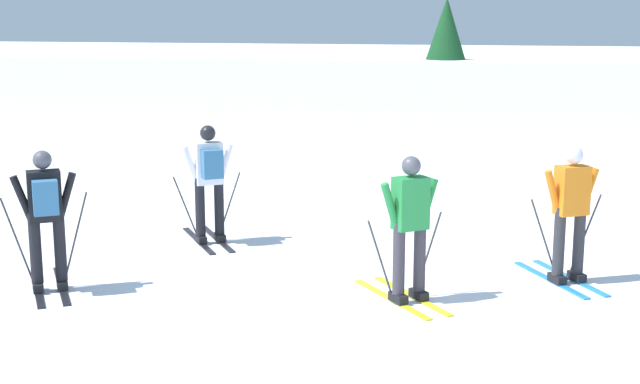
# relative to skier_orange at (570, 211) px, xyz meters

# --- Properties ---
(ground_plane) EXTENTS (120.00, 120.00, 0.00)m
(ground_plane) POSITION_rel_skier_orange_xyz_m (-2.08, -3.29, -0.92)
(ground_plane) COLOR white
(far_snow_ridge) EXTENTS (80.00, 9.79, 2.04)m
(far_snow_ridge) POSITION_rel_skier_orange_xyz_m (-2.08, 15.67, 0.10)
(far_snow_ridge) COLOR white
(far_snow_ridge) RESTS_ON ground
(skier_orange) EXTENTS (1.09, 1.58, 1.71)m
(skier_orange) POSITION_rel_skier_orange_xyz_m (0.00, 0.00, 0.00)
(skier_orange) COLOR #237AC6
(skier_orange) RESTS_ON ground
(skier_green) EXTENTS (1.27, 1.49, 1.71)m
(skier_green) POSITION_rel_skier_orange_xyz_m (-1.86, -1.09, -0.00)
(skier_green) COLOR gold
(skier_green) RESTS_ON ground
(skier_white) EXTENTS (1.17, 1.55, 1.71)m
(skier_white) POSITION_rel_skier_orange_xyz_m (-4.89, 0.99, 0.04)
(skier_white) COLOR black
(skier_white) RESTS_ON ground
(skier_black) EXTENTS (1.14, 1.56, 1.71)m
(skier_black) POSITION_rel_skier_orange_xyz_m (-6.10, -1.52, 0.04)
(skier_black) COLOR black
(skier_black) RESTS_ON ground
(conifer_far_left) EXTENTS (1.79, 1.79, 3.58)m
(conifer_far_left) POSITION_rel_skier_orange_xyz_m (-2.15, 11.94, 1.27)
(conifer_far_left) COLOR #513823
(conifer_far_left) RESTS_ON ground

